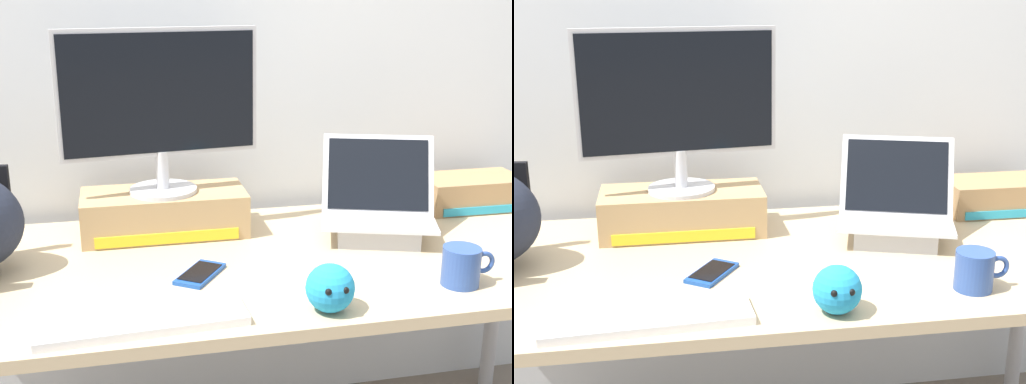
% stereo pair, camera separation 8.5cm
% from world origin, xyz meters
% --- Properties ---
extents(back_wall, '(7.00, 0.10, 2.60)m').
position_xyz_m(back_wall, '(0.00, 0.50, 1.30)').
color(back_wall, silver).
rests_on(back_wall, ground).
extents(desk, '(1.98, 0.80, 0.72)m').
position_xyz_m(desk, '(0.00, 0.00, 0.66)').
color(desk, tan).
rests_on(desk, ground).
extents(toner_box_yellow, '(0.46, 0.21, 0.12)m').
position_xyz_m(toner_box_yellow, '(-0.22, 0.24, 0.78)').
color(toner_box_yellow, tan).
rests_on(toner_box_yellow, desk).
extents(desktop_monitor, '(0.55, 0.19, 0.45)m').
position_xyz_m(desktop_monitor, '(-0.22, 0.24, 1.09)').
color(desktop_monitor, silver).
rests_on(desktop_monitor, toner_box_yellow).
extents(open_laptop, '(0.37, 0.32, 0.27)m').
position_xyz_m(open_laptop, '(0.37, 0.08, 0.78)').
color(open_laptop, '#ADADB2').
rests_on(open_laptop, desk).
extents(external_keyboard, '(0.44, 0.15, 0.02)m').
position_xyz_m(external_keyboard, '(-0.31, -0.31, 0.73)').
color(external_keyboard, white).
rests_on(external_keyboard, desk).
extents(coffee_mug, '(0.13, 0.09, 0.09)m').
position_xyz_m(coffee_mug, '(0.44, -0.26, 0.77)').
color(coffee_mug, '#2D4C93').
rests_on(coffee_mug, desk).
extents(cell_phone, '(0.14, 0.16, 0.01)m').
position_xyz_m(cell_phone, '(-0.16, -0.08, 0.72)').
color(cell_phone, '#19479E').
rests_on(cell_phone, desk).
extents(plush_toy, '(0.11, 0.11, 0.11)m').
position_xyz_m(plush_toy, '(0.09, -0.32, 0.77)').
color(plush_toy, '#2393CC').
rests_on(plush_toy, desk).
extents(toner_box_cyan, '(0.32, 0.18, 0.10)m').
position_xyz_m(toner_box_cyan, '(0.76, 0.28, 0.77)').
color(toner_box_cyan, '#9E7A51').
rests_on(toner_box_cyan, desk).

